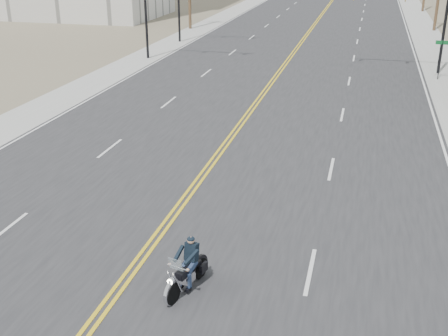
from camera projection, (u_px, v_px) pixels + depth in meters
ground_plane at (88, 331)px, 13.74m from camera, size 400.00×400.00×0.00m
road at (326, 9)px, 76.48m from camera, size 20.00×200.00×0.01m
sidewalk_left at (244, 6)px, 79.11m from camera, size 3.00×200.00×0.01m
sidewalk_right at (414, 11)px, 73.85m from camera, size 3.00×200.00×0.01m
traffic_mast_right at (417, 1)px, 38.49m from camera, size 7.10×0.26×7.00m
street_sign at (441, 53)px, 37.47m from camera, size 0.90×0.06×2.62m
motorcyclist at (186, 266)px, 15.07m from camera, size 1.29×2.10×1.53m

